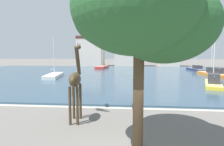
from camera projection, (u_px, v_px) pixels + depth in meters
harbor_water at (129, 74)px, 36.81m from camera, size 76.93×45.67×0.27m
quay_edge_coping at (127, 109)px, 13.94m from camera, size 76.93×0.50×0.12m
giraffe_statue at (75, 81)px, 11.46m from camera, size 0.79×2.68×4.67m
sailboat_white at (55, 76)px, 31.87m from camera, size 3.05×8.06×6.84m
sailboat_orange at (211, 74)px, 34.23m from camera, size 2.84×9.34×8.24m
sailboat_red at (103, 67)px, 51.77m from camera, size 2.92×7.53×9.00m
sailboat_yellow at (213, 83)px, 23.17m from camera, size 4.06×7.86×9.20m
sailboat_navy at (195, 69)px, 44.39m from camera, size 2.27×9.05×6.68m
shade_tree at (141, 18)px, 7.55m from camera, size 5.51×6.30×7.06m
mooring_bollard at (134, 107)px, 13.73m from camera, size 0.24×0.24×0.50m
townhouse_wide_warehouse at (91, 52)px, 63.22m from camera, size 7.86×8.07×9.41m
townhouse_tall_gabled at (129, 48)px, 62.09m from camera, size 8.85×6.66×11.38m
townhouse_narrow_midrow at (168, 45)px, 59.90m from camera, size 6.06×6.18×13.50m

